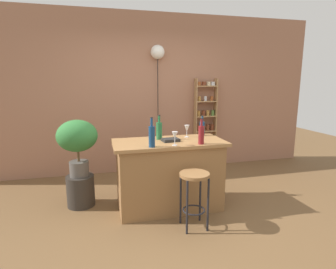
{
  "coord_description": "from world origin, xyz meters",
  "views": [
    {
      "loc": [
        -0.85,
        -2.98,
        1.65
      ],
      "look_at": [
        0.05,
        0.55,
        0.92
      ],
      "focal_mm": 29.37,
      "sensor_mm": 36.0,
      "label": 1
    }
  ],
  "objects": [
    {
      "name": "bottle_olive_oil",
      "position": [
        -0.27,
        0.04,
        1.02
      ],
      "size": [
        0.07,
        0.07,
        0.35
      ],
      "color": "navy",
      "rests_on": "kitchen_counter"
    },
    {
      "name": "wine_glass_left",
      "position": [
        0.01,
        0.06,
        1.01
      ],
      "size": [
        0.07,
        0.07,
        0.16
      ],
      "color": "silver",
      "rests_on": "kitchen_counter"
    },
    {
      "name": "ground",
      "position": [
        0.0,
        0.0,
        0.0
      ],
      "size": [
        12.0,
        12.0,
        0.0
      ],
      "primitive_type": "plane",
      "color": "brown"
    },
    {
      "name": "wine_glass_center",
      "position": [
        0.29,
        0.48,
        1.01
      ],
      "size": [
        0.07,
        0.07,
        0.16
      ],
      "color": "silver",
      "rests_on": "kitchen_counter"
    },
    {
      "name": "bar_stool",
      "position": [
        0.14,
        -0.26,
        0.48
      ],
      "size": [
        0.33,
        0.33,
        0.64
      ],
      "color": "black",
      "rests_on": "ground"
    },
    {
      "name": "plant_stool",
      "position": [
        -1.13,
        0.63,
        0.21
      ],
      "size": [
        0.36,
        0.36,
        0.41
      ],
      "primitive_type": "cylinder",
      "color": "#2D2823",
      "rests_on": "ground"
    },
    {
      "name": "potted_plant",
      "position": [
        -1.13,
        0.63,
        0.9
      ],
      "size": [
        0.51,
        0.46,
        0.74
      ],
      "color": "#514C47",
      "rests_on": "plant_stool"
    },
    {
      "name": "bottle_vinegar",
      "position": [
        0.54,
        0.54,
        1.0
      ],
      "size": [
        0.07,
        0.07,
        0.28
      ],
      "color": "navy",
      "rests_on": "kitchen_counter"
    },
    {
      "name": "back_wall",
      "position": [
        0.0,
        1.95,
        1.4
      ],
      "size": [
        6.4,
        0.1,
        2.8
      ],
      "primitive_type": "cube",
      "color": "#9E6B51",
      "rests_on": "ground"
    },
    {
      "name": "bottle_soda_blue",
      "position": [
        0.33,
        0.04,
        1.01
      ],
      "size": [
        0.07,
        0.07,
        0.32
      ],
      "color": "maroon",
      "rests_on": "kitchen_counter"
    },
    {
      "name": "spice_shelf",
      "position": [
        1.1,
        1.81,
        0.87
      ],
      "size": [
        0.42,
        0.14,
        1.68
      ],
      "color": "#A87F51",
      "rests_on": "ground"
    },
    {
      "name": "kitchen_counter",
      "position": [
        0.0,
        0.3,
        0.45
      ],
      "size": [
        1.41,
        0.68,
        0.89
      ],
      "color": "olive",
      "rests_on": "ground"
    },
    {
      "name": "bottle_sauce_amber",
      "position": [
        -0.1,
        0.44,
        1.01
      ],
      "size": [
        0.08,
        0.08,
        0.32
      ],
      "color": "#236638",
      "rests_on": "kitchen_counter"
    },
    {
      "name": "cookbook",
      "position": [
        0.01,
        0.28,
        0.91
      ],
      "size": [
        0.23,
        0.17,
        0.03
      ],
      "primitive_type": "cube",
      "rotation": [
        0.0,
        0.0,
        0.12
      ],
      "color": "black",
      "rests_on": "kitchen_counter"
    },
    {
      "name": "pendant_globe_light",
      "position": [
        0.19,
        1.84,
        2.1
      ],
      "size": [
        0.24,
        0.24,
        2.25
      ],
      "color": "black",
      "rests_on": "ground"
    }
  ]
}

